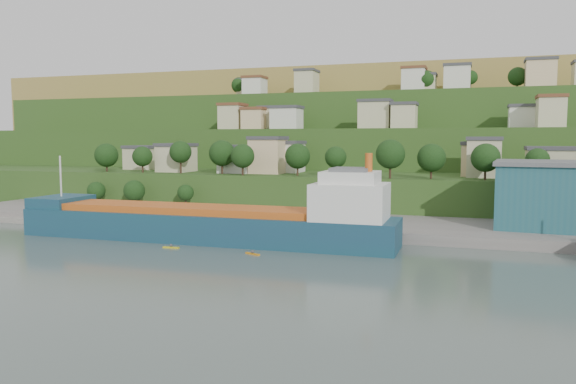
% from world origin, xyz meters
% --- Properties ---
extents(ground, '(500.00, 500.00, 0.00)m').
position_xyz_m(ground, '(0.00, 0.00, 0.00)').
color(ground, '#485751').
rests_on(ground, ground).
extents(quay, '(220.00, 26.00, 4.00)m').
position_xyz_m(quay, '(20.00, 28.00, 0.00)').
color(quay, slate).
rests_on(quay, ground).
extents(pebble_beach, '(40.00, 18.00, 2.40)m').
position_xyz_m(pebble_beach, '(-55.00, 22.00, 0.00)').
color(pebble_beach, slate).
rests_on(pebble_beach, ground).
extents(hillside, '(360.00, 211.19, 96.00)m').
position_xyz_m(hillside, '(0.00, 168.68, 0.09)').
color(hillside, '#284719').
rests_on(hillside, ground).
extents(cargo_ship_near, '(72.97, 12.36, 18.73)m').
position_xyz_m(cargo_ship_near, '(-13.81, 7.52, 2.99)').
color(cargo_ship_near, '#154551').
rests_on(cargo_ship_near, ground).
extents(caravan, '(6.26, 4.52, 2.70)m').
position_xyz_m(caravan, '(-49.44, 21.51, 2.55)').
color(caravan, silver).
rests_on(caravan, pebble_beach).
extents(dinghy, '(4.03, 2.76, 0.75)m').
position_xyz_m(dinghy, '(-46.58, 21.23, 1.58)').
color(dinghy, silver).
rests_on(dinghy, pebble_beach).
extents(kayak_orange, '(2.89, 1.59, 0.73)m').
position_xyz_m(kayak_orange, '(-2.45, -1.77, 0.22)').
color(kayak_orange, orange).
rests_on(kayak_orange, ground).
extents(kayak_yellow, '(3.03, 0.69, 0.75)m').
position_xyz_m(kayak_yellow, '(-18.04, -1.21, 0.22)').
color(kayak_yellow, gold).
rests_on(kayak_yellow, ground).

